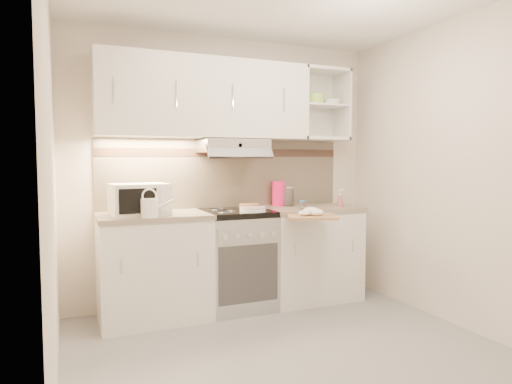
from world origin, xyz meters
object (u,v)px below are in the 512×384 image
Objects in this scene: pink_pitcher at (278,193)px; glass_jar at (289,196)px; plate_stack at (253,209)px; spray_bottle at (340,199)px; watering_can at (151,207)px; electric_range at (237,259)px; cutting_board at (311,216)px; microwave at (139,199)px.

glass_jar is at bearing -36.72° from pink_pitcher.
plate_stack is 1.19× the size of glass_jar.
plate_stack is 1.23× the size of spray_bottle.
watering_can reaches higher than plate_stack.
electric_range is 0.99m from watering_can.
plate_stack is (0.89, 0.04, -0.06)m from watering_can.
watering_can is at bearing -174.96° from pink_pitcher.
cutting_board is (-0.01, -0.67, -0.15)m from pink_pitcher.
watering_can is 1.39× the size of glass_jar.
pink_pitcher is 1.28× the size of glass_jar.
watering_can reaches higher than glass_jar.
watering_can is 0.89m from plate_stack.
pink_pitcher reaches higher than glass_jar.
electric_range is at bearing -3.59° from microwave.
pink_pitcher is 0.61m from spray_bottle.
electric_range is at bearing -171.53° from pink_pitcher.
plate_stack is at bearing -170.23° from spray_bottle.
spray_bottle is (1.85, 0.12, -0.01)m from watering_can.
glass_jar reaches higher than spray_bottle.
spray_bottle reaches higher than cutting_board.
cutting_board is at bearing -140.30° from spray_bottle.
plate_stack reaches higher than cutting_board.
microwave is 1.79× the size of watering_can.
plate_stack is 0.56× the size of cutting_board.
microwave is at bearing 116.82° from watering_can.
watering_can reaches higher than spray_bottle.
electric_range is at bearing 114.99° from plate_stack.
microwave reaches higher than plate_stack.
plate_stack is at bearing 14.06° from watering_can.
cutting_board is (0.51, -0.47, 0.42)m from electric_range.
spray_bottle is at bearing 15.02° from watering_can.
spray_bottle is (0.52, -0.30, -0.05)m from pink_pitcher.
glass_jar reaches higher than electric_range.
microwave reaches higher than glass_jar.
watering_can is at bearing -177.32° from plate_stack.
pink_pitcher reaches higher than cutting_board.
pink_pitcher is 1.33× the size of spray_bottle.
electric_range is 3.67× the size of pink_pitcher.
glass_jar is (1.48, 0.17, -0.03)m from microwave.
watering_can is 1.39m from pink_pitcher.
watering_can is 1.85m from spray_bottle.
spray_bottle reaches higher than electric_range.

